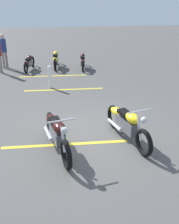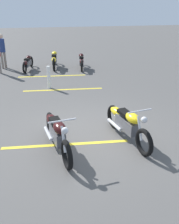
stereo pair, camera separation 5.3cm
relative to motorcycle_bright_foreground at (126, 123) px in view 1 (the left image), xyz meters
The scene contains 11 objects.
ground_plane 1.12m from the motorcycle_bright_foreground, 59.94° to the left, with size 60.00×60.00×0.00m, color #514F4C.
motorcycle_bright_foreground is the anchor object (origin of this frame).
motorcycle_dark_foreground 1.81m from the motorcycle_bright_foreground, 96.14° to the left, with size 2.22×0.72×1.04m.
motorcycle_row_far_left 7.69m from the motorcycle_bright_foreground, ahead, with size 2.00×0.40×0.76m.
motorcycle_row_left 8.28m from the motorcycle_bright_foreground, ahead, with size 2.19×0.39×0.83m.
motorcycle_row_center 8.34m from the motorcycle_bright_foreground, 19.20° to the left, with size 1.87×0.52×0.72m.
bystander_near_row 9.47m from the motorcycle_bright_foreground, 25.05° to the left, with size 0.30×0.32×1.77m.
bollard_post 5.03m from the motorcycle_bright_foreground, 20.79° to the left, with size 0.14×0.14×0.92m, color white.
parking_stripe_near 1.65m from the motorcycle_bright_foreground, 90.51° to the left, with size 3.20×0.12×0.01m, color yellow.
parking_stripe_mid 4.57m from the motorcycle_bright_foreground, 16.01° to the left, with size 3.20×0.12×0.01m, color yellow.
parking_stripe_far 6.73m from the motorcycle_bright_foreground, 13.68° to the left, with size 3.20×0.12×0.01m, color yellow.
Camera 1 is at (-6.29, 1.10, 3.39)m, focal length 41.79 mm.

